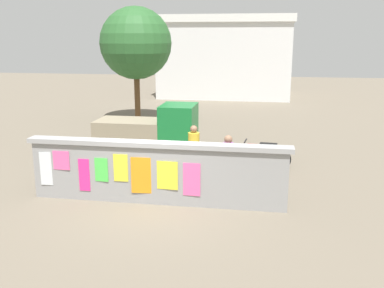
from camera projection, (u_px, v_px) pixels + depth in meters
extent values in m
plane|color=#6B6051|center=(202.00, 135.00, 18.86)|extent=(60.00, 60.00, 0.00)
cube|color=gray|center=(157.00, 175.00, 11.03)|extent=(6.58, 0.30, 1.50)
cube|color=#959595|center=(156.00, 144.00, 10.83)|extent=(6.78, 0.42, 0.12)
cube|color=silver|center=(46.00, 169.00, 11.33)|extent=(0.32, 0.03, 0.90)
cube|color=#F9599E|center=(61.00, 160.00, 11.20)|extent=(0.45, 0.03, 0.50)
cube|color=#F42D8C|center=(84.00, 175.00, 11.19)|extent=(0.30, 0.01, 0.86)
cube|color=#4CD84C|center=(101.00, 170.00, 11.07)|extent=(0.36, 0.03, 0.62)
cube|color=yellow|center=(121.00, 168.00, 10.97)|extent=(0.38, 0.01, 0.72)
cube|color=orange|center=(141.00, 175.00, 10.93)|extent=(0.52, 0.04, 0.94)
cube|color=yellow|center=(167.00, 175.00, 10.81)|extent=(0.54, 0.03, 0.74)
cube|color=#F9599E|center=(192.00, 180.00, 10.73)|extent=(0.44, 0.03, 0.85)
cylinder|color=black|center=(185.00, 142.00, 16.21)|extent=(0.70, 0.20, 0.70)
cylinder|color=black|center=(178.00, 151.00, 14.96)|extent=(0.70, 0.20, 0.70)
cylinder|color=black|center=(121.00, 139.00, 16.60)|extent=(0.70, 0.20, 0.70)
cylinder|color=black|center=(109.00, 148.00, 15.36)|extent=(0.70, 0.20, 0.70)
cube|color=#197233|center=(179.00, 126.00, 15.42)|extent=(1.21, 1.50, 1.50)
cube|color=gray|center=(130.00, 132.00, 15.78)|extent=(2.41, 1.51, 0.90)
cylinder|color=black|center=(242.00, 157.00, 14.39)|extent=(0.61, 0.15, 0.60)
cylinder|color=black|center=(282.00, 159.00, 14.08)|extent=(0.61, 0.17, 0.60)
cube|color=red|center=(262.00, 150.00, 14.16)|extent=(1.02, 0.32, 0.32)
cube|color=black|center=(268.00, 145.00, 14.07)|extent=(0.58, 0.27, 0.10)
cube|color=#262626|center=(246.00, 141.00, 14.23)|extent=(0.09, 0.56, 0.03)
cylinder|color=black|center=(58.00, 171.00, 12.75)|extent=(0.66, 0.13, 0.66)
cylinder|color=black|center=(94.00, 171.00, 12.72)|extent=(0.66, 0.13, 0.66)
cube|color=black|center=(76.00, 165.00, 12.70)|extent=(0.95, 0.17, 0.06)
cylinder|color=black|center=(80.00, 158.00, 12.64)|extent=(0.03, 0.03, 0.40)
cube|color=black|center=(80.00, 151.00, 12.59)|extent=(0.21, 0.11, 0.05)
cube|color=black|center=(59.00, 153.00, 12.62)|extent=(0.10, 0.44, 0.03)
cylinder|color=black|center=(172.00, 175.00, 12.35)|extent=(0.66, 0.09, 0.66)
cylinder|color=black|center=(136.00, 174.00, 12.45)|extent=(0.66, 0.09, 0.66)
cube|color=red|center=(154.00, 169.00, 12.36)|extent=(0.95, 0.11, 0.06)
cylinder|color=red|center=(149.00, 161.00, 12.32)|extent=(0.03, 0.03, 0.40)
cube|color=black|center=(148.00, 154.00, 12.27)|extent=(0.21, 0.09, 0.05)
cube|color=black|center=(170.00, 157.00, 12.22)|extent=(0.07, 0.44, 0.03)
cylinder|color=purple|center=(229.00, 180.00, 11.75)|extent=(0.12, 0.12, 0.80)
cylinder|color=purple|center=(225.00, 178.00, 11.90)|extent=(0.12, 0.12, 0.80)
cylinder|color=purple|center=(228.00, 154.00, 11.66)|extent=(0.48, 0.48, 0.60)
sphere|color=#8C664C|center=(228.00, 139.00, 11.56)|extent=(0.22, 0.22, 0.22)
cylinder|color=purple|center=(196.00, 164.00, 13.16)|extent=(0.12, 0.12, 0.80)
cylinder|color=purple|center=(191.00, 165.00, 13.07)|extent=(0.12, 0.12, 0.80)
cylinder|color=yellow|center=(194.00, 142.00, 12.95)|extent=(0.48, 0.48, 0.60)
sphere|color=#8C664C|center=(194.00, 129.00, 12.85)|extent=(0.22, 0.22, 0.22)
cylinder|color=brown|center=(137.00, 95.00, 21.93)|extent=(0.29, 0.29, 2.63)
sphere|color=#2A5D2B|center=(136.00, 43.00, 21.31)|extent=(3.55, 3.55, 3.55)
cube|color=silver|center=(226.00, 60.00, 31.37)|extent=(9.03, 6.12, 5.12)
cube|color=silver|center=(227.00, 20.00, 30.70)|extent=(9.33, 6.42, 0.50)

